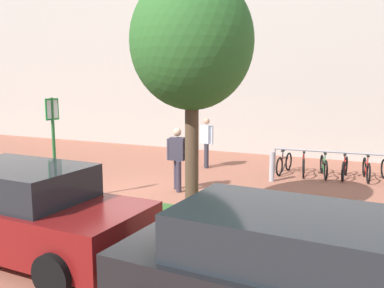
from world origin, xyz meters
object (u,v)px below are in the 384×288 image
object	(u,v)px
car_maroon_wagon	(25,211)
car_black_suv	(296,279)
person_suited_navy	(177,155)
parking_sign_post	(53,135)
person_shirt_white	(206,139)
bollard_steel	(272,167)
bike_rack_cluster	(334,166)
bike_at_sign	(55,187)
tree_sidewalk	(192,43)

from	to	relation	value
car_maroon_wagon	car_black_suv	size ratio (longest dim) A/B	0.99
person_suited_navy	car_black_suv	xyz separation A→B (m)	(4.20, -5.35, -0.23)
person_suited_navy	car_black_suv	bearing A→B (deg)	-51.86
person_suited_navy	parking_sign_post	bearing A→B (deg)	-135.65
person_shirt_white	car_maroon_wagon	bearing A→B (deg)	-90.14
car_maroon_wagon	person_suited_navy	bearing A→B (deg)	84.08
bollard_steel	person_suited_navy	xyz separation A→B (m)	(-2.08, -2.12, 0.53)
bike_rack_cluster	person_suited_navy	size ratio (longest dim) A/B	2.18
bike_rack_cluster	person_shirt_white	size ratio (longest dim) A/B	2.18
bike_rack_cluster	car_black_suv	distance (m)	8.82
bike_rack_cluster	person_suited_navy	bearing A→B (deg)	-137.08
parking_sign_post	bike_at_sign	bearing A→B (deg)	149.22
parking_sign_post	person_shirt_white	size ratio (longest dim) A/B	1.50
tree_sidewalk	bollard_steel	bearing A→B (deg)	81.84
bike_at_sign	person_shirt_white	xyz separation A→B (m)	(1.87, 5.31, 0.63)
person_suited_navy	person_shirt_white	xyz separation A→B (m)	(-0.48, 3.16, 0.00)
tree_sidewalk	bike_at_sign	xyz separation A→B (m)	(-3.81, 0.07, -3.36)
person_shirt_white	car_maroon_wagon	distance (m)	7.97
parking_sign_post	car_maroon_wagon	distance (m)	3.27
tree_sidewalk	bollard_steel	distance (m)	5.46
bike_rack_cluster	bike_at_sign	bearing A→B (deg)	-137.26
car_maroon_wagon	tree_sidewalk	bearing A→B (deg)	52.85
bike_at_sign	person_shirt_white	world-z (taller)	person_shirt_white
person_suited_navy	car_maroon_wagon	xyz separation A→B (m)	(-0.50, -4.81, -0.23)
bike_rack_cluster	person_shirt_white	world-z (taller)	person_shirt_white
person_suited_navy	bike_rack_cluster	bearing A→B (deg)	42.92
bike_at_sign	tree_sidewalk	bearing A→B (deg)	-1.08
bollard_steel	car_maroon_wagon	size ratio (longest dim) A/B	0.21
bike_at_sign	car_black_suv	bearing A→B (deg)	-26.01
tree_sidewalk	bike_rack_cluster	size ratio (longest dim) A/B	1.36
tree_sidewalk	car_black_suv	bearing A→B (deg)	-48.76
bollard_steel	car_black_suv	size ratio (longest dim) A/B	0.21
tree_sidewalk	car_maroon_wagon	bearing A→B (deg)	-127.15
parking_sign_post	bike_rack_cluster	distance (m)	8.33
car_black_suv	bike_at_sign	bearing A→B (deg)	153.99
person_shirt_white	person_suited_navy	bearing A→B (deg)	-81.38
car_black_suv	person_suited_navy	bearing A→B (deg)	128.14
tree_sidewalk	bike_at_sign	distance (m)	5.08
bike_at_sign	bike_rack_cluster	world-z (taller)	bike_at_sign
parking_sign_post	person_suited_navy	xyz separation A→B (m)	(2.26, 2.21, -0.69)
parking_sign_post	bike_at_sign	distance (m)	1.33
bike_at_sign	bollard_steel	bearing A→B (deg)	43.94
bike_at_sign	bollard_steel	xyz separation A→B (m)	(4.43, 4.27, 0.10)
person_shirt_white	bollard_steel	bearing A→B (deg)	-22.13
car_black_suv	parking_sign_post	bearing A→B (deg)	154.06
tree_sidewalk	person_suited_navy	bearing A→B (deg)	123.29
bike_rack_cluster	bollard_steel	bearing A→B (deg)	-140.74
bike_rack_cluster	bollard_steel	size ratio (longest dim) A/B	4.17
parking_sign_post	car_maroon_wagon	bearing A→B (deg)	-55.92
parking_sign_post	car_black_suv	world-z (taller)	parking_sign_post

